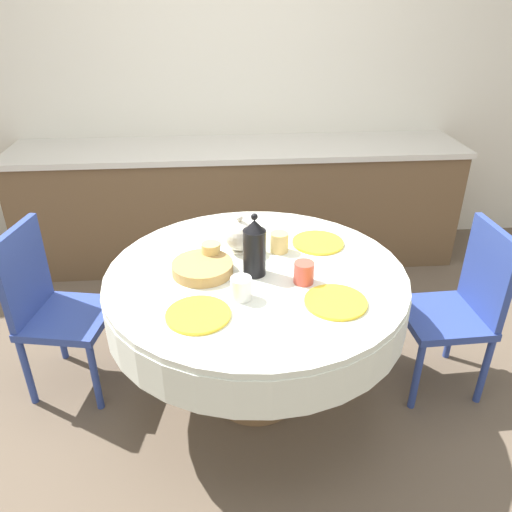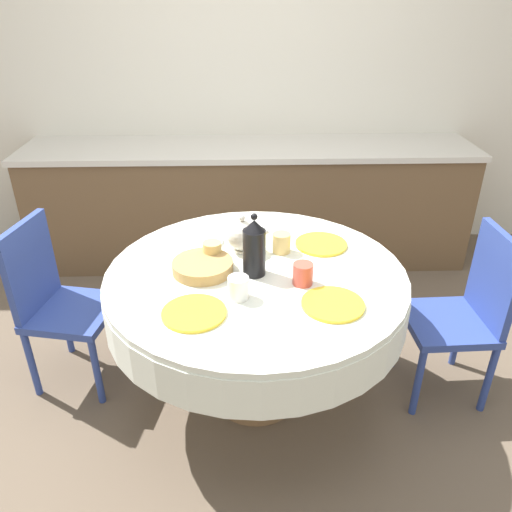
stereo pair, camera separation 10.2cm
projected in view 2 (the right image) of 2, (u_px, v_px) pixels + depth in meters
name	position (u px, v px, depth m)	size (l,w,h in m)	color
ground_plane	(256.00, 394.00, 2.63)	(12.00, 12.00, 0.00)	brown
wall_back	(248.00, 77.00, 3.66)	(7.00, 0.05, 2.60)	silver
kitchen_counter	(250.00, 203.00, 3.77)	(3.24, 0.64, 0.89)	brown
dining_table	(256.00, 294.00, 2.33)	(1.38, 1.38, 0.75)	olive
chair_left	(465.00, 309.00, 2.45)	(0.41, 0.41, 0.90)	#2D428E
chair_right	(56.00, 298.00, 2.54)	(0.47, 0.47, 0.90)	#2D428E
plate_near_left	(194.00, 313.00, 1.97)	(0.26, 0.26, 0.01)	yellow
cup_near_left	(238.00, 288.00, 2.06)	(0.09, 0.09, 0.10)	white
plate_near_right	(333.00, 304.00, 2.02)	(0.26, 0.26, 0.01)	yellow
cup_near_right	(303.00, 274.00, 2.15)	(0.09, 0.09, 0.10)	#CC4C3D
plate_far_left	(198.00, 241.00, 2.52)	(0.26, 0.26, 0.01)	white
cup_far_left	(212.00, 252.00, 2.33)	(0.09, 0.09, 0.10)	#DBB766
plate_far_right	(321.00, 244.00, 2.49)	(0.26, 0.26, 0.01)	yellow
cup_far_right	(281.00, 243.00, 2.41)	(0.09, 0.09, 0.10)	#DBB766
coffee_carafe	(254.00, 248.00, 2.19)	(0.10, 0.10, 0.30)	black
teapot	(242.00, 235.00, 2.40)	(0.21, 0.15, 0.19)	silver
bread_basket	(203.00, 266.00, 2.26)	(0.28, 0.28, 0.05)	#AD844C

